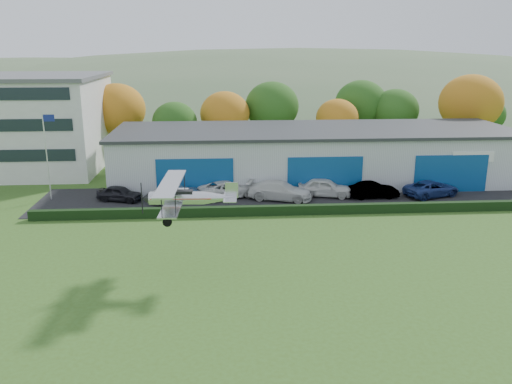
{
  "coord_description": "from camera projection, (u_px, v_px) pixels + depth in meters",
  "views": [
    {
      "loc": [
        -4.66,
        -24.81,
        13.54
      ],
      "look_at": [
        -2.26,
        9.75,
        3.81
      ],
      "focal_mm": 36.91,
      "sensor_mm": 36.0,
      "label": 1
    }
  ],
  "objects": [
    {
      "name": "hangar",
      "position": [
        314.0,
        154.0,
        54.29
      ],
      "size": [
        40.6,
        12.6,
        5.3
      ],
      "color": "#B2B7BC",
      "rests_on": "ground"
    },
    {
      "name": "car_3",
      "position": [
        280.0,
        190.0,
        47.27
      ],
      "size": [
        6.22,
        3.96,
        1.68
      ],
      "primitive_type": "imported",
      "rotation": [
        0.0,
        0.0,
        1.27
      ],
      "color": "silver",
      "rests_on": "apron"
    },
    {
      "name": "office_block",
      "position": [
        8.0,
        123.0,
        58.14
      ],
      "size": [
        20.6,
        15.6,
        10.4
      ],
      "color": "silver",
      "rests_on": "ground"
    },
    {
      "name": "distant_hills",
      "position": [
        221.0,
        132.0,
        165.5
      ],
      "size": [
        430.0,
        196.0,
        56.0
      ],
      "color": "#4C6642",
      "rests_on": "ground"
    },
    {
      "name": "car_0",
      "position": [
        120.0,
        193.0,
        46.89
      ],
      "size": [
        4.34,
        2.75,
        1.38
      ],
      "primitive_type": "imported",
      "rotation": [
        0.0,
        0.0,
        1.27
      ],
      "color": "black",
      "rests_on": "apron"
    },
    {
      "name": "car_6",
      "position": [
        432.0,
        188.0,
        48.34
      ],
      "size": [
        5.77,
        4.11,
        1.46
      ],
      "primitive_type": "imported",
      "rotation": [
        0.0,
        0.0,
        1.93
      ],
      "color": "navy",
      "rests_on": "apron"
    },
    {
      "name": "hedge",
      "position": [
        314.0,
        209.0,
        43.45
      ],
      "size": [
        46.0,
        0.6,
        0.8
      ],
      "primitive_type": "cube",
      "color": "black",
      "rests_on": "ground"
    },
    {
      "name": "car_4",
      "position": [
        325.0,
        187.0,
        48.3
      ],
      "size": [
        5.25,
        3.14,
        1.67
      ],
      "primitive_type": "imported",
      "rotation": [
        0.0,
        0.0,
        1.32
      ],
      "color": "silver",
      "rests_on": "apron"
    },
    {
      "name": "biplane",
      "position": [
        185.0,
        197.0,
        31.29
      ],
      "size": [
        5.76,
        6.59,
        2.47
      ],
      "rotation": [
        0.0,
        0.0,
        -0.05
      ],
      "color": "silver"
    },
    {
      "name": "apron",
      "position": [
        305.0,
        198.0,
        48.16
      ],
      "size": [
        48.0,
        9.0,
        0.05
      ],
      "primitive_type": "cube",
      "color": "black",
      "rests_on": "ground"
    },
    {
      "name": "ground",
      "position": [
        311.0,
        310.0,
        27.8
      ],
      "size": [
        300.0,
        300.0,
        0.0
      ],
      "primitive_type": "plane",
      "color": "#37561B",
      "rests_on": "ground"
    },
    {
      "name": "car_1",
      "position": [
        177.0,
        194.0,
        46.42
      ],
      "size": [
        4.92,
        3.42,
        1.54
      ],
      "primitive_type": "imported",
      "rotation": [
        0.0,
        0.0,
        2.0
      ],
      "color": "silver",
      "rests_on": "apron"
    },
    {
      "name": "car_5",
      "position": [
        374.0,
        190.0,
        47.84
      ],
      "size": [
        4.49,
        1.74,
        1.46
      ],
      "primitive_type": "imported",
      "rotation": [
        0.0,
        0.0,
        1.62
      ],
      "color": "gray",
      "rests_on": "apron"
    },
    {
      "name": "car_2",
      "position": [
        228.0,
        189.0,
        47.99
      ],
      "size": [
        6.0,
        4.35,
        1.52
      ],
      "primitive_type": "imported",
      "rotation": [
        0.0,
        0.0,
        1.95
      ],
      "color": "silver",
      "rests_on": "apron"
    },
    {
      "name": "flagpole",
      "position": [
        47.0,
        148.0,
        46.31
      ],
      "size": [
        1.05,
        0.1,
        8.0
      ],
      "color": "silver",
      "rests_on": "ground"
    },
    {
      "name": "tree_belt",
      "position": [
        264.0,
        111.0,
        65.36
      ],
      "size": [
        75.7,
        13.22,
        10.12
      ],
      "color": "#3D2614",
      "rests_on": "ground"
    }
  ]
}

